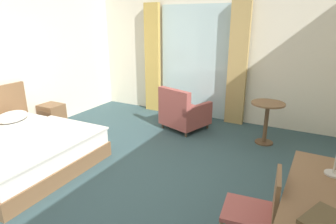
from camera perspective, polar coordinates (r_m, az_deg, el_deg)
ground at (r=4.13m, az=-7.93°, el=-13.23°), size 6.00×6.55×0.10m
wall_back at (r=6.25m, az=8.07°, el=11.29°), size 5.60×0.12×2.73m
balcony_glass_door at (r=6.31m, az=5.22°, el=9.94°), size 1.55×0.02×2.40m
curtain_panel_left at (r=6.66m, az=-3.15°, el=10.62°), size 0.37×0.10×2.45m
curtain_panel_right at (r=5.90m, az=13.86°, el=9.17°), size 0.38×0.10×2.45m
bed at (r=4.79m, az=-28.48°, el=-6.62°), size 2.02×1.90×1.02m
nightstand at (r=6.12m, az=-22.31°, el=-0.81°), size 0.42×0.39×0.49m
writing_desk at (r=2.72m, az=29.04°, el=-15.63°), size 0.65×1.44×0.77m
desk_chair at (r=2.76m, az=17.78°, el=-18.14°), size 0.50×0.46×0.86m
closed_book at (r=2.33m, az=28.64°, el=-18.36°), size 0.31×0.38×0.03m
armchair_by_window at (r=5.59m, az=3.11°, el=-0.17°), size 0.96×0.96×0.85m
round_cafe_table at (r=5.16m, az=19.34°, el=-0.43°), size 0.56×0.56×0.75m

